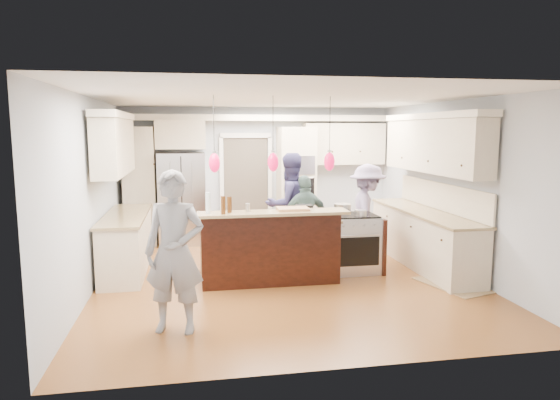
# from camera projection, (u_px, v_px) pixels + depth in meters

# --- Properties ---
(ground_plane) EXTENTS (6.00, 6.00, 0.00)m
(ground_plane) POSITION_uv_depth(u_px,v_px,m) (284.00, 277.00, 7.63)
(ground_plane) COLOR #965B29
(ground_plane) RESTS_ON ground
(room_shell) EXTENTS (5.54, 6.04, 2.72)m
(room_shell) POSITION_uv_depth(u_px,v_px,m) (284.00, 159.00, 7.38)
(room_shell) COLOR #B2BCC6
(room_shell) RESTS_ON ground
(refrigerator) EXTENTS (0.90, 0.70, 1.80)m
(refrigerator) POSITION_uv_depth(u_px,v_px,m) (182.00, 199.00, 9.81)
(refrigerator) COLOR #B7B7BC
(refrigerator) RESTS_ON ground
(oven_column) EXTENTS (0.72, 0.69, 2.30)m
(oven_column) POSITION_uv_depth(u_px,v_px,m) (296.00, 184.00, 10.20)
(oven_column) COLOR beige
(oven_column) RESTS_ON ground
(back_upper_cabinets) EXTENTS (5.30, 0.61, 2.54)m
(back_upper_cabinets) POSITION_uv_depth(u_px,v_px,m) (222.00, 159.00, 9.96)
(back_upper_cabinets) COLOR beige
(back_upper_cabinets) RESTS_ON ground
(right_counter_run) EXTENTS (0.64, 3.10, 2.51)m
(right_counter_run) POSITION_uv_depth(u_px,v_px,m) (427.00, 202.00, 8.21)
(right_counter_run) COLOR beige
(right_counter_run) RESTS_ON ground
(left_cabinets) EXTENTS (0.64, 2.30, 2.51)m
(left_cabinets) POSITION_uv_depth(u_px,v_px,m) (122.00, 206.00, 7.84)
(left_cabinets) COLOR beige
(left_cabinets) RESTS_ON ground
(kitchen_island) EXTENTS (2.10, 1.46, 1.12)m
(kitchen_island) POSITION_uv_depth(u_px,v_px,m) (267.00, 246.00, 7.59)
(kitchen_island) COLOR black
(kitchen_island) RESTS_ON ground
(island_range) EXTENTS (0.82, 0.71, 0.92)m
(island_range) POSITION_uv_depth(u_px,v_px,m) (354.00, 243.00, 7.92)
(island_range) COLOR #B7B7BC
(island_range) RESTS_ON ground
(pendant_lights) EXTENTS (1.75, 0.15, 1.03)m
(pendant_lights) POSITION_uv_depth(u_px,v_px,m) (273.00, 162.00, 6.84)
(pendant_lights) COLOR black
(pendant_lights) RESTS_ON ground
(person_bar_end) EXTENTS (0.74, 0.58, 1.81)m
(person_bar_end) POSITION_uv_depth(u_px,v_px,m) (175.00, 252.00, 5.48)
(person_bar_end) COLOR gray
(person_bar_end) RESTS_ON ground
(person_far_left) EXTENTS (1.06, 0.94, 1.84)m
(person_far_left) POSITION_uv_depth(u_px,v_px,m) (289.00, 205.00, 8.80)
(person_far_left) COLOR navy
(person_far_left) RESTS_ON ground
(person_far_right) EXTENTS (0.93, 0.53, 1.49)m
(person_far_right) POSITION_uv_depth(u_px,v_px,m) (305.00, 219.00, 8.45)
(person_far_right) COLOR #466261
(person_far_right) RESTS_ON ground
(person_range_side) EXTENTS (0.81, 1.17, 1.67)m
(person_range_side) POSITION_uv_depth(u_px,v_px,m) (367.00, 213.00, 8.56)
(person_range_side) COLOR gray
(person_range_side) RESTS_ON ground
(floor_rug) EXTENTS (1.00, 1.24, 0.01)m
(floor_rug) POSITION_uv_depth(u_px,v_px,m) (456.00, 284.00, 7.26)
(floor_rug) COLOR #998153
(floor_rug) RESTS_ON ground
(water_bottle) EXTENTS (0.08, 0.08, 0.29)m
(water_bottle) POSITION_uv_depth(u_px,v_px,m) (208.00, 203.00, 6.72)
(water_bottle) COLOR silver
(water_bottle) RESTS_ON kitchen_island
(beer_bottle_a) EXTENTS (0.06, 0.06, 0.22)m
(beer_bottle_a) POSITION_uv_depth(u_px,v_px,m) (230.00, 204.00, 6.82)
(beer_bottle_a) COLOR #42230B
(beer_bottle_a) RESTS_ON kitchen_island
(beer_bottle_b) EXTENTS (0.08, 0.08, 0.25)m
(beer_bottle_b) POSITION_uv_depth(u_px,v_px,m) (223.00, 205.00, 6.66)
(beer_bottle_b) COLOR #42230B
(beer_bottle_b) RESTS_ON kitchen_island
(beer_bottle_c) EXTENTS (0.07, 0.07, 0.22)m
(beer_bottle_c) POSITION_uv_depth(u_px,v_px,m) (229.00, 205.00, 6.79)
(beer_bottle_c) COLOR #42230B
(beer_bottle_c) RESTS_ON kitchen_island
(drink_can) EXTENTS (0.08, 0.08, 0.12)m
(drink_can) POSITION_uv_depth(u_px,v_px,m) (248.00, 208.00, 6.87)
(drink_can) COLOR #B7B7BC
(drink_can) RESTS_ON kitchen_island
(cutting_board) EXTENTS (0.44, 0.32, 0.03)m
(cutting_board) POSITION_uv_depth(u_px,v_px,m) (293.00, 209.00, 7.03)
(cutting_board) COLOR tan
(cutting_board) RESTS_ON kitchen_island
(pot_large) EXTENTS (0.27, 0.27, 0.16)m
(pot_large) POSITION_uv_depth(u_px,v_px,m) (342.00, 209.00, 7.93)
(pot_large) COLOR #B7B7BC
(pot_large) RESTS_ON island_range
(pot_small) EXTENTS (0.18, 0.18, 0.09)m
(pot_small) POSITION_uv_depth(u_px,v_px,m) (361.00, 213.00, 7.73)
(pot_small) COLOR #B7B7BC
(pot_small) RESTS_ON island_range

